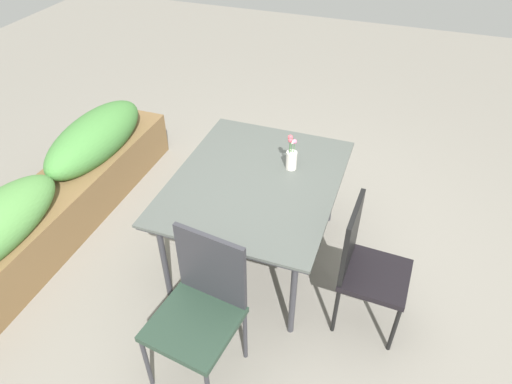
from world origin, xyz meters
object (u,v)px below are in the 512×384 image
dining_table (256,185)px  flower_vase (291,157)px  chair_near_left (365,263)px  planter_box (57,195)px  chair_end_left (201,304)px

dining_table → flower_vase: bearing=-42.6°
chair_near_left → flower_vase: (0.52, 0.65, 0.32)m
chair_near_left → flower_vase: bearing=-126.0°
planter_box → chair_near_left: bearing=-91.9°
chair_end_left → flower_vase: bearing=-91.0°
dining_table → flower_vase: 0.32m
dining_table → flower_vase: flower_vase is taller
chair_near_left → chair_end_left: bearing=-48.8°
dining_table → chair_end_left: 0.99m
chair_end_left → dining_table: bearing=-81.6°
dining_table → chair_near_left: (-0.31, -0.85, -0.18)m
planter_box → dining_table: bearing=-82.0°
flower_vase → planter_box: 1.96m
chair_end_left → chair_near_left: 1.07m
dining_table → chair_end_left: bearing=-179.3°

